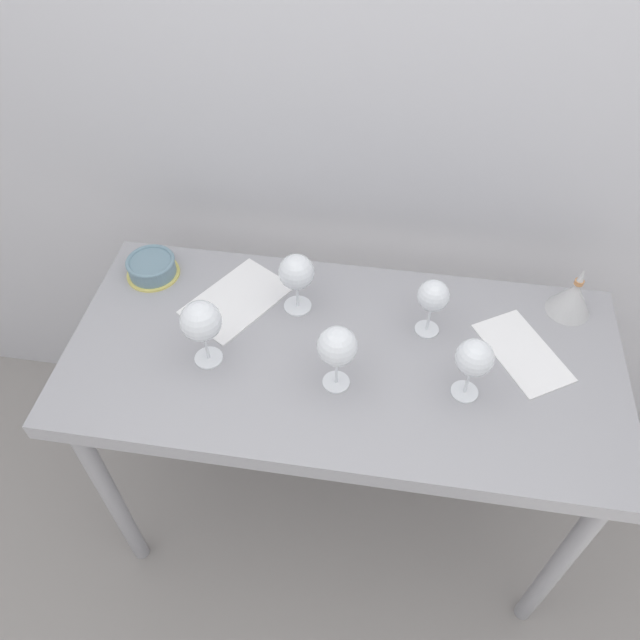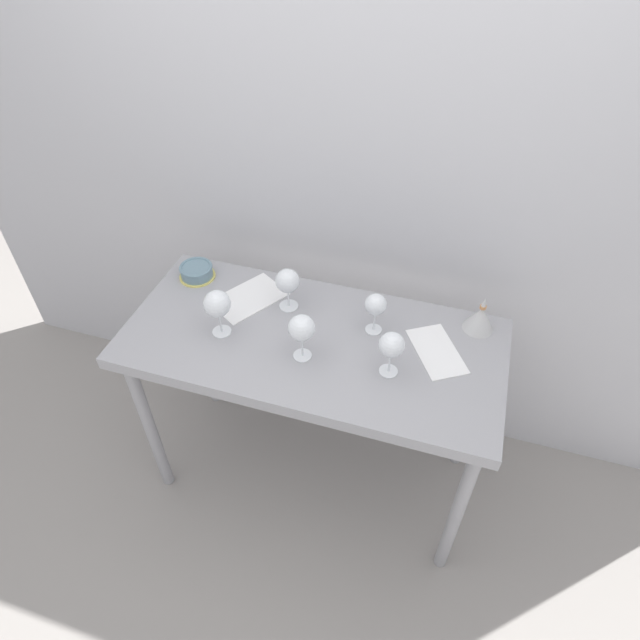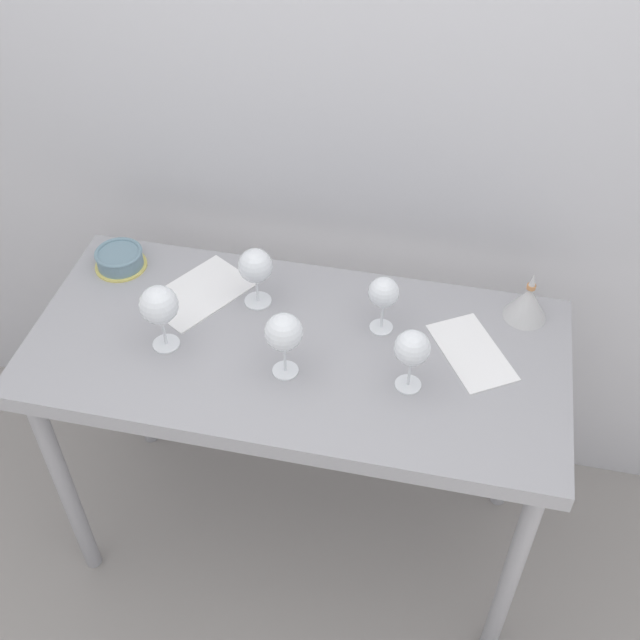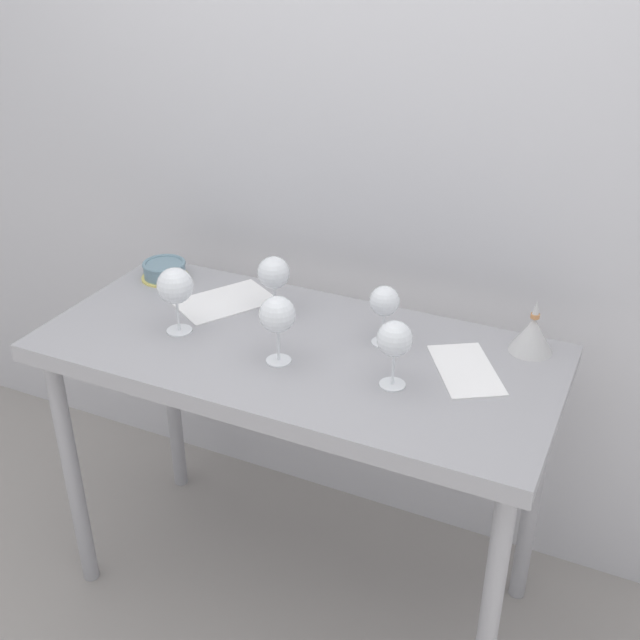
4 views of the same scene
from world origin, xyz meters
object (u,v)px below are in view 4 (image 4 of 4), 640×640
wine_glass_far_right (384,303)px  tasting_sheet_upper (466,369)px  wine_glass_near_left (175,287)px  wine_glass_far_left (274,274)px  decanter_funnel (532,334)px  wine_glass_near_center (277,316)px  wine_glass_near_right (395,340)px  tasting_bowl (165,270)px  tasting_sheet_lower (225,301)px

wine_glass_far_right → tasting_sheet_upper: 0.27m
wine_glass_near_left → wine_glass_far_left: size_ratio=1.09×
wine_glass_far_left → decanter_funnel: bearing=7.7°
wine_glass_near_center → wine_glass_far_right: bearing=44.1°
wine_glass_near_left → tasting_sheet_upper: bearing=10.1°
wine_glass_near_left → wine_glass_near_right: bearing=-0.6°
tasting_bowl → wine_glass_near_right: bearing=-17.7°
tasting_bowl → decanter_funnel: size_ratio=1.00×
wine_glass_near_center → tasting_sheet_lower: (-0.30, 0.23, -0.13)m
wine_glass_far_right → wine_glass_near_center: bearing=-135.9°
wine_glass_near_left → tasting_bowl: size_ratio=1.28×
wine_glass_near_left → tasting_bowl: bearing=131.2°
wine_glass_far_left → wine_glass_near_right: bearing=-26.0°
tasting_bowl → tasting_sheet_lower: bearing=-13.6°
wine_glass_near_right → tasting_bowl: wine_glass_near_right is taller
wine_glass_far_left → tasting_bowl: size_ratio=1.18×
tasting_bowl → decanter_funnel: 1.14m
wine_glass_far_right → decanter_funnel: bearing=19.0°
wine_glass_far_right → tasting_sheet_lower: wine_glass_far_right is taller
tasting_sheet_lower → decanter_funnel: 0.89m
wine_glass_near_right → tasting_bowl: (-0.87, 0.28, -0.10)m
wine_glass_near_center → tasting_sheet_upper: wine_glass_near_center is taller
wine_glass_near_left → wine_glass_near_right: size_ratio=1.08×
wine_glass_near_right → tasting_sheet_upper: 0.24m
wine_glass_near_right → tasting_sheet_upper: (0.15, 0.15, -0.13)m
decanter_funnel → tasting_sheet_upper: bearing=-127.4°
wine_glass_far_right → wine_glass_far_left: (-0.35, 0.03, 0.00)m
wine_glass_near_right → decanter_funnel: size_ratio=1.18×
tasting_sheet_lower → wine_glass_near_left: bearing=-64.4°
wine_glass_far_left → wine_glass_near_left: bearing=-132.0°
wine_glass_near_center → tasting_bowl: 0.64m
tasting_sheet_lower → tasting_bowl: (-0.26, 0.06, 0.03)m
wine_glass_far_right → tasting_sheet_upper: size_ratio=0.66×
wine_glass_near_left → tasting_sheet_upper: wine_glass_near_left is taller
wine_glass_far_right → decanter_funnel: wine_glass_far_right is taller
wine_glass_near_center → tasting_bowl: wine_glass_near_center is taller
wine_glass_near_left → tasting_bowl: 0.38m
tasting_sheet_upper → wine_glass_near_right: bearing=-166.7°
wine_glass_far_left → wine_glass_near_center: wine_glass_near_center is taller
wine_glass_far_right → wine_glass_near_center: wine_glass_near_center is taller
wine_glass_far_right → wine_glass_near_center: size_ratio=0.91×
tasting_sheet_upper → decanter_funnel: decanter_funnel is taller
wine_glass_near_center → wine_glass_near_left: bearing=175.5°
wine_glass_near_right → wine_glass_near_center: 0.31m
wine_glass_far_left → wine_glass_near_center: size_ratio=0.94×
wine_glass_near_center → tasting_sheet_lower: 0.41m
wine_glass_far_left → tasting_sheet_lower: wine_glass_far_left is taller
wine_glass_far_right → wine_glass_near_right: 0.21m
wine_glass_far_right → tasting_bowl: size_ratio=1.13×
wine_glass_near_center → tasting_bowl: size_ratio=1.25×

